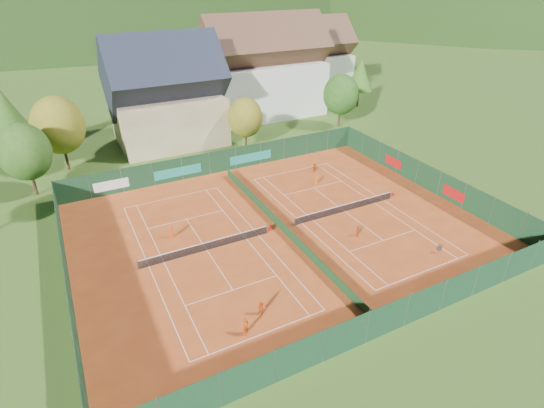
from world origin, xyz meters
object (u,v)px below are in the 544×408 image
Objects in this scene: chalet at (167,99)px; player_left_far at (171,232)px; hotel_block_b at (308,62)px; player_right_far_b at (314,168)px; player_left_mid at (261,308)px; player_left_near at (246,327)px; player_right_near at (357,231)px; player_right_far_a at (316,179)px; hotel_block_a at (264,73)px; ball_hopper at (439,248)px.

player_left_far is at bearing -105.60° from chalet.
hotel_block_b is 13.42× the size of player_right_far_b.
hotel_block_b is at bearing 88.70° from player_left_mid.
hotel_block_b is 68.02m from player_left_near.
player_right_near is (15.17, 6.76, -0.20)m from player_left_near.
player_left_far reaches higher than player_right_near.
chalet is at bearing -74.45° from player_right_far_b.
player_left_far is at bearing -13.83° from player_right_far_a.
player_left_far reaches higher than player_right_far_b.
hotel_block_b is 13.14× the size of player_left_far.
hotel_block_a is 27.00× the size of ball_hopper.
player_right_near is 15.55m from player_right_far_b.
player_left_near is (-20.21, -0.95, 0.24)m from ball_hopper.
player_right_far_b reaches higher than ball_hopper.
hotel_block_b reaches higher than player_left_near.
hotel_block_b is 65.91m from player_left_mid.
hotel_block_a is at bearing -128.30° from player_right_far_a.
hotel_block_a is 30.51m from player_right_far_a.
chalet is 28.07m from player_left_far.
player_left_far is (-1.32, 14.97, -0.14)m from player_left_near.
player_left_mid is at bearing 30.19° from player_right_far_b.
player_left_mid is (-37.18, -54.10, -5.94)m from hotel_block_b.
player_right_near is 12.05m from player_right_far_a.
chalet is at bearing -157.01° from hotel_block_b.
hotel_block_b is at bearing 9.30° from player_right_near.
ball_hopper is at bearing -95.95° from hotel_block_a.
hotel_block_b is 57.93m from ball_hopper.
player_right_far_b is (4.39, 14.91, 0.05)m from player_right_near.
player_right_near is (-23.89, -48.62, -6.02)m from hotel_block_b.
player_left_near reaches higher than player_right_near.
player_right_far_a is at bearing -163.36° from player_left_far.
ball_hopper is 20.74m from player_right_far_b.
player_right_far_b is (-0.65, 20.73, 0.09)m from ball_hopper.
hotel_block_b reaches higher than player_right_far_b.
player_left_near is at bearing -177.32° from ball_hopper.
hotel_block_a is at bearing 96.51° from player_left_mid.
ball_hopper is at bearing -109.09° from hotel_block_b.
player_right_near is at bearing -75.25° from chalet.
player_left_far is 1.10× the size of player_right_near.
player_left_mid is at bearing 109.33° from player_left_far.
ball_hopper is 25.70m from player_left_far.
chalet is 0.75× the size of hotel_block_a.
player_left_near is 1.23× the size of player_right_far_b.
hotel_block_b is at bearing -128.79° from player_left_far.
player_left_near is 25.71m from player_right_far_a.
player_left_near is (-25.05, -47.39, -6.59)m from hotel_block_a.
player_left_mid is (-23.18, -46.10, -6.70)m from hotel_block_a.
chalet is 13.58× the size of player_right_near.
player_right_far_b is (17.69, 20.39, -0.04)m from player_left_mid.
player_left_far is 0.99× the size of player_right_far_a.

